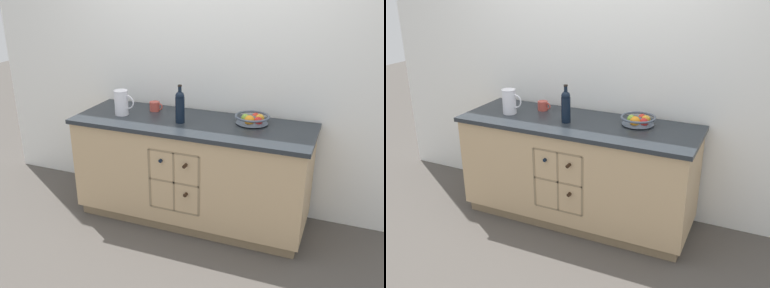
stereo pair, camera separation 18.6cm
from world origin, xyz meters
The scene contains 7 objects.
ground_plane centered at (0.00, 0.00, 0.00)m, with size 14.00×14.00×0.00m, color #4C4742.
back_wall centered at (0.00, 0.39, 1.27)m, with size 4.40×0.06×2.55m, color white.
kitchen_island centered at (0.00, 0.00, 0.45)m, with size 1.99×0.71×0.90m.
fruit_bowl centered at (0.47, 0.12, 0.94)m, with size 0.28×0.28×0.09m.
white_pitcher centered at (-0.63, -0.04, 1.01)m, with size 0.18×0.12×0.21m.
ceramic_mug centered at (-0.41, 0.16, 0.94)m, with size 0.12×0.09×0.08m.
standing_wine_bottle centered at (-0.08, -0.05, 1.04)m, with size 0.08×0.08×0.31m.
Camera 2 is at (1.39, -3.01, 2.02)m, focal length 40.00 mm.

